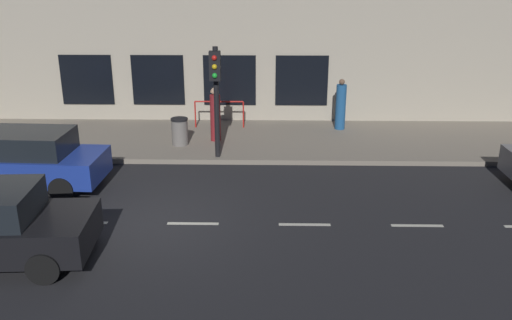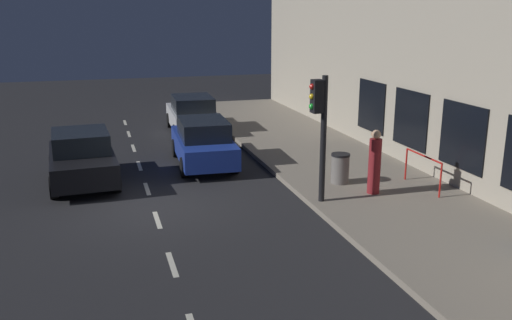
% 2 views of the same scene
% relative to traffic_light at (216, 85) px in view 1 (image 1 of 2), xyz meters
% --- Properties ---
extents(ground_plane, '(60.00, 60.00, 0.00)m').
position_rel_traffic_light_xyz_m(ground_plane, '(-4.22, 1.21, -2.38)').
color(ground_plane, '#232326').
extents(sidewalk, '(4.50, 32.00, 0.15)m').
position_rel_traffic_light_xyz_m(sidewalk, '(2.03, 1.21, -2.31)').
color(sidewalk, gray).
rests_on(sidewalk, ground).
extents(building_facade, '(0.65, 32.00, 6.89)m').
position_rel_traffic_light_xyz_m(building_facade, '(4.58, 1.21, 1.05)').
color(building_facade, '#B2A893').
rests_on(building_facade, ground).
extents(lane_centre_line, '(0.12, 27.20, 0.01)m').
position_rel_traffic_light_xyz_m(lane_centre_line, '(-4.22, 0.21, -2.38)').
color(lane_centre_line, beige).
rests_on(lane_centre_line, ground).
extents(traffic_light, '(0.50, 0.32, 3.33)m').
position_rel_traffic_light_xyz_m(traffic_light, '(0.00, 0.00, 0.00)').
color(traffic_light, black).
rests_on(traffic_light, sidewalk).
extents(parked_car_0, '(1.96, 4.25, 1.58)m').
position_rel_traffic_light_xyz_m(parked_car_0, '(-2.11, 4.91, -1.59)').
color(parked_car_0, '#1E389E').
rests_on(parked_car_0, ground).
extents(pedestrian_0, '(0.50, 0.50, 1.79)m').
position_rel_traffic_light_xyz_m(pedestrian_0, '(3.20, -4.10, -1.40)').
color(pedestrian_0, '#1E5189').
rests_on(pedestrian_0, sidewalk).
extents(pedestrian_1, '(0.48, 0.48, 1.79)m').
position_rel_traffic_light_xyz_m(pedestrian_1, '(1.75, 0.21, -1.39)').
color(pedestrian_1, maroon).
rests_on(pedestrian_1, sidewalk).
extents(trash_bin, '(0.55, 0.55, 0.88)m').
position_rel_traffic_light_xyz_m(trash_bin, '(1.26, 1.33, -1.79)').
color(trash_bin, slate).
rests_on(trash_bin, sidewalk).
extents(red_railing, '(0.05, 1.78, 0.97)m').
position_rel_traffic_light_xyz_m(red_railing, '(3.29, 0.21, -1.53)').
color(red_railing, red).
rests_on(red_railing, sidewalk).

